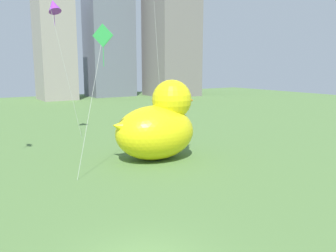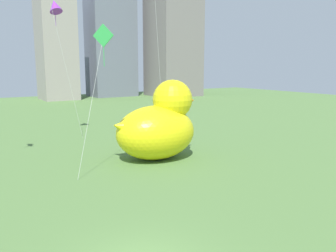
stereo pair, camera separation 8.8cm
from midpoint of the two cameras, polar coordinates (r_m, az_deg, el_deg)
giant_inflatable_duck at (r=25.02m, az=-1.73°, el=0.06°), size 6.79×4.36×5.63m
city_skyline at (r=76.90m, az=-5.82°, el=14.40°), size 32.05×14.41×28.11m
kite_green at (r=20.51m, az=-10.78°, el=13.37°), size 2.27×2.13×8.91m
kite_purple at (r=33.70m, az=-18.11°, el=18.00°), size 2.57×2.52×12.46m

